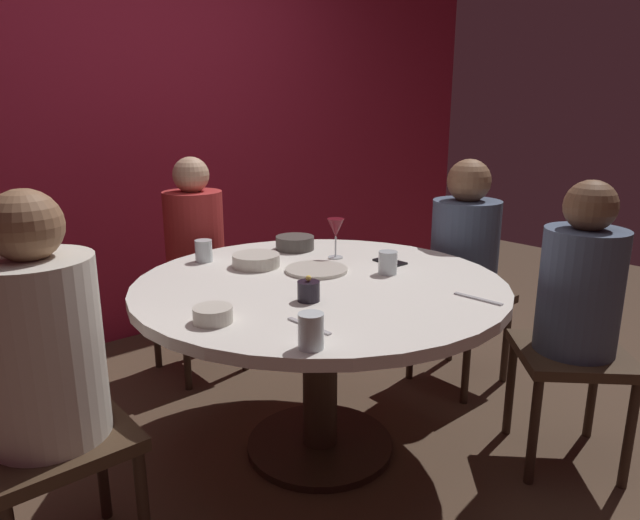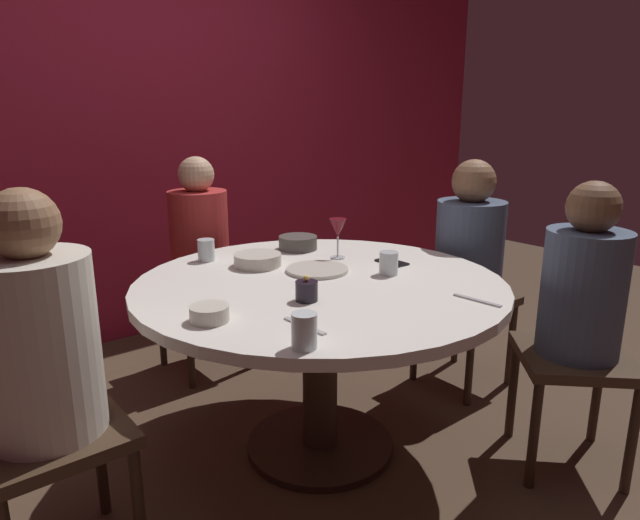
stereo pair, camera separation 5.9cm
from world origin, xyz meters
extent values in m
plane|color=#4C3828|center=(0.00, 0.00, 0.00)|extent=(8.00, 8.00, 0.00)
cube|color=maroon|center=(0.00, 1.71, 1.30)|extent=(6.00, 0.10, 2.60)
cylinder|color=silver|center=(0.00, 0.00, 0.71)|extent=(1.42, 1.42, 0.04)
cylinder|color=#332319|center=(0.00, 0.00, 0.34)|extent=(0.14, 0.14, 0.69)
cylinder|color=#2D2116|center=(0.00, 0.00, 0.01)|extent=(0.60, 0.60, 0.03)
cube|color=#3F2D1E|center=(-1.00, 0.00, 0.45)|extent=(0.40, 0.40, 0.04)
cylinder|color=beige|center=(-1.00, 0.00, 0.73)|extent=(0.32, 0.32, 0.51)
sphere|color=#8C6647|center=(-1.00, 0.00, 1.07)|extent=(0.19, 0.19, 0.19)
cylinder|color=#332319|center=(-0.83, -0.17, 0.21)|extent=(0.04, 0.04, 0.43)
cylinder|color=#332319|center=(-0.83, 0.17, 0.21)|extent=(0.04, 0.04, 0.43)
cube|color=#3F2D1E|center=(0.00, 0.98, 0.45)|extent=(0.40, 0.40, 0.04)
cylinder|color=#B22D2D|center=(0.00, 0.98, 0.72)|extent=(0.30, 0.30, 0.49)
sphere|color=tan|center=(0.00, 0.98, 1.04)|extent=(0.18, 0.18, 0.18)
cylinder|color=#332319|center=(-0.17, 1.15, 0.21)|extent=(0.04, 0.04, 0.43)
cylinder|color=#332319|center=(-0.17, 0.81, 0.21)|extent=(0.04, 0.04, 0.43)
cylinder|color=#332319|center=(0.17, 1.15, 0.21)|extent=(0.04, 0.04, 0.43)
cylinder|color=#332319|center=(0.17, 0.81, 0.21)|extent=(0.04, 0.04, 0.43)
cube|color=#3F2D1E|center=(0.93, 0.00, 0.45)|extent=(0.40, 0.40, 0.04)
cylinder|color=#475670|center=(0.93, 0.00, 0.70)|extent=(0.33, 0.33, 0.47)
sphere|color=#8C6647|center=(0.93, 0.00, 1.03)|extent=(0.21, 0.21, 0.21)
cylinder|color=#332319|center=(1.10, 0.17, 0.21)|extent=(0.04, 0.04, 0.43)
cylinder|color=#332319|center=(0.76, 0.17, 0.21)|extent=(0.04, 0.04, 0.43)
cylinder|color=#332319|center=(1.10, -0.17, 0.21)|extent=(0.04, 0.04, 0.43)
cylinder|color=#332319|center=(0.76, -0.17, 0.21)|extent=(0.04, 0.04, 0.43)
cube|color=#3F2D1E|center=(0.69, -0.69, 0.45)|extent=(0.57, 0.57, 0.04)
cylinder|color=#475670|center=(0.69, -0.69, 0.71)|extent=(0.42, 0.42, 0.47)
sphere|color=brown|center=(0.69, -0.69, 1.03)|extent=(0.19, 0.19, 0.19)
cylinder|color=#332319|center=(0.93, -0.69, 0.21)|extent=(0.04, 0.04, 0.43)
cylinder|color=#332319|center=(0.69, -0.45, 0.21)|extent=(0.04, 0.04, 0.43)
cylinder|color=#332319|center=(0.69, -0.93, 0.21)|extent=(0.04, 0.04, 0.43)
cylinder|color=#332319|center=(0.45, -0.69, 0.21)|extent=(0.04, 0.04, 0.43)
cylinder|color=black|center=(-0.19, -0.16, 0.76)|extent=(0.08, 0.08, 0.07)
sphere|color=#F9D159|center=(-0.19, -0.16, 0.81)|extent=(0.02, 0.02, 0.02)
cylinder|color=silver|center=(0.27, 0.21, 0.73)|extent=(0.06, 0.06, 0.01)
cylinder|color=silver|center=(0.27, 0.21, 0.78)|extent=(0.01, 0.01, 0.09)
cone|color=maroon|center=(0.27, 0.21, 0.86)|extent=(0.08, 0.08, 0.08)
cylinder|color=beige|center=(0.07, 0.10, 0.73)|extent=(0.25, 0.25, 0.01)
cube|color=black|center=(0.39, 0.00, 0.73)|extent=(0.07, 0.14, 0.01)
cylinder|color=#4C4742|center=(0.23, 0.45, 0.76)|extent=(0.18, 0.18, 0.06)
cylinder|color=beige|center=(-0.54, -0.12, 0.75)|extent=(0.12, 0.12, 0.05)
cylinder|color=beige|center=(-0.07, 0.32, 0.75)|extent=(0.20, 0.20, 0.05)
cylinder|color=silver|center=(-0.43, -0.47, 0.78)|extent=(0.07, 0.07, 0.10)
cylinder|color=silver|center=(-0.20, 0.54, 0.77)|extent=(0.07, 0.07, 0.09)
cylinder|color=silver|center=(0.26, -0.11, 0.77)|extent=(0.07, 0.07, 0.09)
cube|color=#B7B7BC|center=(0.26, -0.53, 0.73)|extent=(0.03, 0.18, 0.01)
cube|color=#B7B7BC|center=(-0.34, -0.34, 0.73)|extent=(0.03, 0.18, 0.01)
camera|label=1|loc=(-1.34, -1.56, 1.36)|focal=31.56mm
camera|label=2|loc=(-1.30, -1.60, 1.36)|focal=31.56mm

